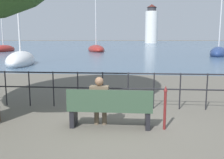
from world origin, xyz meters
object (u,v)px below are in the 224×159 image
object	(u,v)px
seated_person_left	(100,99)
sailboat_2	(218,53)
park_bench	(110,109)
harbor_lighthouse	(151,25)
sailboat_1	(96,49)
sailboat_0	(3,49)
sailboat_4	(21,60)
closed_umbrella	(165,105)

from	to	relation	value
seated_person_left	sailboat_2	distance (m)	27.49
park_bench	sailboat_2	xyz separation A→B (m)	(10.55, 25.37, -0.06)
seated_person_left	harbor_lighthouse	size ratio (longest dim) A/B	0.06
sailboat_1	sailboat_2	xyz separation A→B (m)	(16.28, -10.46, 0.04)
sailboat_0	sailboat_4	xyz separation A→B (m)	(12.40, -20.38, -0.01)
seated_person_left	sailboat_4	distance (m)	15.83
closed_umbrella	sailboat_0	bearing A→B (deg)	122.91
seated_person_left	sailboat_0	xyz separation A→B (m)	(-20.56, 33.94, -0.30)
sailboat_1	harbor_lighthouse	size ratio (longest dim) A/B	0.55
park_bench	sailboat_2	size ratio (longest dim) A/B	0.19
park_bench	closed_umbrella	distance (m)	1.23
sailboat_1	sailboat_2	size ratio (longest dim) A/B	1.04
sailboat_0	sailboat_1	size ratio (longest dim) A/B	0.95
seated_person_left	closed_umbrella	distance (m)	1.47
seated_person_left	sailboat_1	xyz separation A→B (m)	(-5.49, 35.75, -0.31)
harbor_lighthouse	sailboat_2	bearing A→B (deg)	-89.05
sailboat_0	harbor_lighthouse	distance (m)	92.64
park_bench	sailboat_4	xyz separation A→B (m)	(-8.40, 13.64, -0.11)
closed_umbrella	sailboat_0	world-z (taller)	sailboat_0
closed_umbrella	harbor_lighthouse	xyz separation A→B (m)	(7.74, 121.35, 8.19)
sailboat_0	harbor_lighthouse	xyz separation A→B (m)	(29.76, 87.32, 8.40)
seated_person_left	sailboat_2	bearing A→B (deg)	66.89
seated_person_left	sailboat_0	size ratio (longest dim) A/B	0.12
park_bench	sailboat_2	bearing A→B (deg)	67.42
sailboat_4	sailboat_1	bearing A→B (deg)	69.00
closed_umbrella	sailboat_4	world-z (taller)	sailboat_4
seated_person_left	sailboat_0	world-z (taller)	sailboat_0
closed_umbrella	harbor_lighthouse	size ratio (longest dim) A/B	0.05
seated_person_left	sailboat_2	xyz separation A→B (m)	(10.79, 25.29, -0.27)
sailboat_1	harbor_lighthouse	world-z (taller)	harbor_lighthouse
sailboat_2	sailboat_4	world-z (taller)	sailboat_2
seated_person_left	sailboat_1	distance (m)	36.17
harbor_lighthouse	seated_person_left	bearing A→B (deg)	-94.34
sailboat_4	harbor_lighthouse	xyz separation A→B (m)	(17.36, 107.71, 8.41)
park_bench	seated_person_left	bearing A→B (deg)	161.44
closed_umbrella	sailboat_2	distance (m)	27.03
park_bench	sailboat_2	distance (m)	27.47
sailboat_2	sailboat_4	size ratio (longest dim) A/B	1.36
sailboat_0	sailboat_1	world-z (taller)	sailboat_1
seated_person_left	closed_umbrella	xyz separation A→B (m)	(1.46, -0.08, -0.09)
closed_umbrella	sailboat_2	size ratio (longest dim) A/B	0.10
seated_person_left	sailboat_0	bearing A→B (deg)	121.20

